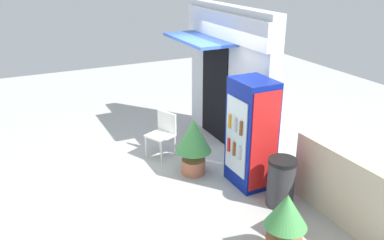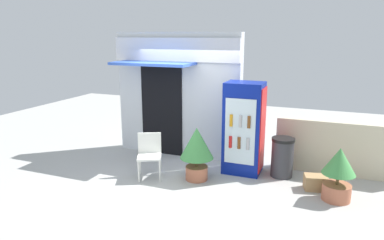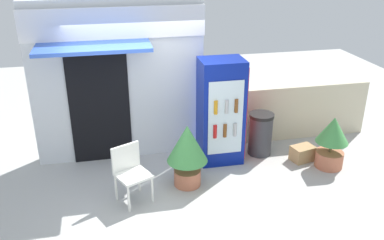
{
  "view_description": "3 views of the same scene",
  "coord_description": "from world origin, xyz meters",
  "px_view_note": "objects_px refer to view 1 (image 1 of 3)",
  "views": [
    {
      "loc": [
        6.66,
        -2.91,
        3.74
      ],
      "look_at": [
        0.35,
        0.16,
        0.96
      ],
      "focal_mm": 38.42,
      "sensor_mm": 36.0,
      "label": 1
    },
    {
      "loc": [
        2.9,
        -6.05,
        2.83
      ],
      "look_at": [
        0.42,
        0.22,
        1.18
      ],
      "focal_mm": 32.8,
      "sensor_mm": 36.0,
      "label": 2
    },
    {
      "loc": [
        -0.58,
        -5.69,
        3.75
      ],
      "look_at": [
        0.67,
        0.17,
        1.12
      ],
      "focal_mm": 38.68,
      "sensor_mm": 36.0,
      "label": 3
    }
  ],
  "objects_px": {
    "drink_cooler": "(251,134)",
    "trash_bin": "(281,182)",
    "plastic_chair": "(163,131)",
    "potted_plant_curbside": "(286,222)",
    "cardboard_box": "(285,227)",
    "potted_plant_near_shop": "(193,140)"
  },
  "relations": [
    {
      "from": "potted_plant_near_shop",
      "to": "cardboard_box",
      "type": "distance_m",
      "value": 2.33
    },
    {
      "from": "drink_cooler",
      "to": "cardboard_box",
      "type": "relative_size",
      "value": 4.65
    },
    {
      "from": "trash_bin",
      "to": "cardboard_box",
      "type": "xyz_separation_m",
      "value": [
        0.68,
        -0.42,
        -0.27
      ]
    },
    {
      "from": "drink_cooler",
      "to": "trash_bin",
      "type": "distance_m",
      "value": 0.97
    },
    {
      "from": "potted_plant_near_shop",
      "to": "trash_bin",
      "type": "bearing_deg",
      "value": 26.93
    },
    {
      "from": "plastic_chair",
      "to": "potted_plant_curbside",
      "type": "distance_m",
      "value": 3.54
    },
    {
      "from": "drink_cooler",
      "to": "potted_plant_curbside",
      "type": "height_order",
      "value": "drink_cooler"
    },
    {
      "from": "trash_bin",
      "to": "plastic_chair",
      "type": "bearing_deg",
      "value": -158.03
    },
    {
      "from": "drink_cooler",
      "to": "potted_plant_near_shop",
      "type": "xyz_separation_m",
      "value": [
        -0.76,
        -0.72,
        -0.29
      ]
    },
    {
      "from": "plastic_chair",
      "to": "drink_cooler",
      "type": "bearing_deg",
      "value": 28.95
    },
    {
      "from": "plastic_chair",
      "to": "potted_plant_curbside",
      "type": "height_order",
      "value": "potted_plant_curbside"
    },
    {
      "from": "potted_plant_near_shop",
      "to": "trash_bin",
      "type": "distance_m",
      "value": 1.76
    },
    {
      "from": "drink_cooler",
      "to": "potted_plant_curbside",
      "type": "xyz_separation_m",
      "value": [
        1.84,
        -0.67,
        -0.41
      ]
    },
    {
      "from": "trash_bin",
      "to": "potted_plant_curbside",
      "type": "bearing_deg",
      "value": -35.2
    },
    {
      "from": "potted_plant_near_shop",
      "to": "plastic_chair",
      "type": "bearing_deg",
      "value": -167.07
    },
    {
      "from": "plastic_chair",
      "to": "potted_plant_near_shop",
      "type": "relative_size",
      "value": 0.83
    },
    {
      "from": "potted_plant_curbside",
      "to": "trash_bin",
      "type": "bearing_deg",
      "value": 144.8
    },
    {
      "from": "plastic_chair",
      "to": "potted_plant_near_shop",
      "type": "xyz_separation_m",
      "value": [
        0.94,
        0.22,
        0.13
      ]
    },
    {
      "from": "drink_cooler",
      "to": "plastic_chair",
      "type": "height_order",
      "value": "drink_cooler"
    },
    {
      "from": "trash_bin",
      "to": "potted_plant_near_shop",
      "type": "bearing_deg",
      "value": -153.07
    },
    {
      "from": "drink_cooler",
      "to": "trash_bin",
      "type": "bearing_deg",
      "value": 4.83
    },
    {
      "from": "drink_cooler",
      "to": "trash_bin",
      "type": "height_order",
      "value": "drink_cooler"
    }
  ]
}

